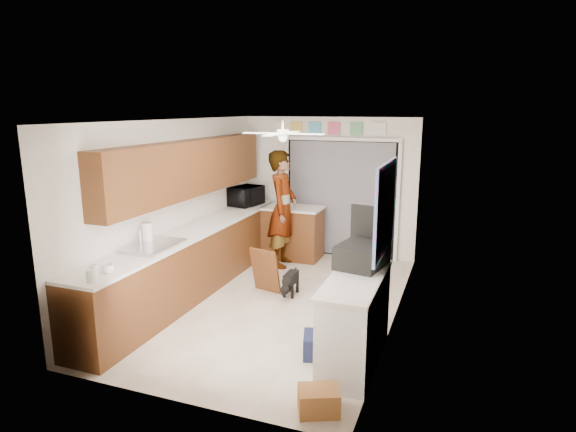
% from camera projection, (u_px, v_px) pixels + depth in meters
% --- Properties ---
extents(floor, '(5.00, 5.00, 0.00)m').
position_uv_depth(floor, '(278.00, 302.00, 6.74)').
color(floor, beige).
rests_on(floor, ground).
extents(ceiling, '(5.00, 5.00, 0.00)m').
position_uv_depth(ceiling, '(277.00, 120.00, 6.18)').
color(ceiling, white).
rests_on(ceiling, ground).
extents(wall_back, '(3.20, 0.00, 3.20)m').
position_uv_depth(wall_back, '(328.00, 187.00, 8.75)').
color(wall_back, white).
rests_on(wall_back, ground).
extents(wall_front, '(3.20, 0.00, 3.20)m').
position_uv_depth(wall_front, '(172.00, 274.00, 4.17)').
color(wall_front, white).
rests_on(wall_front, ground).
extents(wall_left, '(0.00, 5.00, 5.00)m').
position_uv_depth(wall_left, '(176.00, 207.00, 7.00)').
color(wall_left, white).
rests_on(wall_left, ground).
extents(wall_right, '(0.00, 5.00, 5.00)m').
position_uv_depth(wall_right, '(398.00, 225.00, 5.92)').
color(wall_right, white).
rests_on(wall_right, ground).
extents(left_base_cabinets, '(0.60, 4.80, 0.90)m').
position_uv_depth(left_base_cabinets, '(196.00, 261.00, 7.08)').
color(left_base_cabinets, brown).
rests_on(left_base_cabinets, floor).
extents(left_countertop, '(0.62, 4.80, 0.04)m').
position_uv_depth(left_countertop, '(195.00, 230.00, 6.97)').
color(left_countertop, white).
rests_on(left_countertop, left_base_cabinets).
extents(upper_cabinets, '(0.32, 4.00, 0.80)m').
position_uv_depth(upper_cabinets, '(191.00, 168.00, 7.01)').
color(upper_cabinets, brown).
rests_on(upper_cabinets, wall_left).
extents(sink_basin, '(0.50, 0.76, 0.06)m').
position_uv_depth(sink_basin, '(153.00, 246.00, 6.05)').
color(sink_basin, silver).
rests_on(sink_basin, left_countertop).
extents(faucet, '(0.03, 0.03, 0.22)m').
position_uv_depth(faucet, '(140.00, 238.00, 6.09)').
color(faucet, silver).
rests_on(faucet, left_countertop).
extents(peninsula_base, '(1.00, 0.60, 0.90)m').
position_uv_depth(peninsula_base, '(293.00, 233.00, 8.64)').
color(peninsula_base, brown).
rests_on(peninsula_base, floor).
extents(peninsula_top, '(1.04, 0.64, 0.04)m').
position_uv_depth(peninsula_top, '(293.00, 208.00, 8.53)').
color(peninsula_top, white).
rests_on(peninsula_top, peninsula_base).
extents(back_opening_recess, '(2.00, 0.06, 2.10)m').
position_uv_depth(back_opening_recess, '(341.00, 199.00, 8.68)').
color(back_opening_recess, black).
rests_on(back_opening_recess, wall_back).
extents(curtain_panel, '(1.90, 0.03, 2.05)m').
position_uv_depth(curtain_panel, '(340.00, 199.00, 8.64)').
color(curtain_panel, gray).
rests_on(curtain_panel, wall_back).
extents(door_trim_left, '(0.06, 0.04, 2.10)m').
position_uv_depth(door_trim_left, '(287.00, 196.00, 9.00)').
color(door_trim_left, white).
rests_on(door_trim_left, wall_back).
extents(door_trim_right, '(0.06, 0.04, 2.10)m').
position_uv_depth(door_trim_right, '(398.00, 203.00, 8.31)').
color(door_trim_right, white).
rests_on(door_trim_right, wall_back).
extents(door_trim_head, '(2.10, 0.04, 0.06)m').
position_uv_depth(door_trim_head, '(342.00, 139.00, 8.42)').
color(door_trim_head, white).
rests_on(door_trim_head, wall_back).
extents(header_frame_0, '(0.22, 0.02, 0.22)m').
position_uv_depth(header_frame_0, '(296.00, 128.00, 8.69)').
color(header_frame_0, '#E2BD4B').
rests_on(header_frame_0, wall_back).
extents(header_frame_1, '(0.22, 0.02, 0.22)m').
position_uv_depth(header_frame_1, '(315.00, 128.00, 8.57)').
color(header_frame_1, '#4CB5CC').
rests_on(header_frame_1, wall_back).
extents(header_frame_2, '(0.22, 0.02, 0.22)m').
position_uv_depth(header_frame_2, '(334.00, 128.00, 8.46)').
color(header_frame_2, '#DE5372').
rests_on(header_frame_2, wall_back).
extents(header_frame_3, '(0.22, 0.02, 0.22)m').
position_uv_depth(header_frame_3, '(356.00, 129.00, 8.32)').
color(header_frame_3, '#5DA36C').
rests_on(header_frame_3, wall_back).
extents(header_frame_4, '(0.22, 0.02, 0.22)m').
position_uv_depth(header_frame_4, '(380.00, 129.00, 8.19)').
color(header_frame_4, white).
rests_on(header_frame_4, wall_back).
extents(route66_sign, '(0.22, 0.02, 0.26)m').
position_uv_depth(route66_sign, '(278.00, 128.00, 8.81)').
color(route66_sign, silver).
rests_on(route66_sign, wall_back).
extents(right_counter_base, '(0.50, 1.40, 0.90)m').
position_uv_depth(right_counter_base, '(355.00, 321.00, 5.08)').
color(right_counter_base, white).
rests_on(right_counter_base, floor).
extents(right_counter_top, '(0.54, 1.44, 0.04)m').
position_uv_depth(right_counter_top, '(356.00, 279.00, 4.98)').
color(right_counter_top, white).
rests_on(right_counter_top, right_counter_base).
extents(abstract_painting, '(0.03, 1.15, 0.95)m').
position_uv_depth(abstract_painting, '(385.00, 208.00, 4.92)').
color(abstract_painting, '#E353C8').
rests_on(abstract_painting, wall_right).
extents(ceiling_fan, '(1.14, 1.14, 0.24)m').
position_uv_depth(ceiling_fan, '(283.00, 134.00, 6.41)').
color(ceiling_fan, white).
rests_on(ceiling_fan, ceiling).
extents(microwave, '(0.52, 0.68, 0.34)m').
position_uv_depth(microwave, '(246.00, 196.00, 8.63)').
color(microwave, black).
rests_on(microwave, left_countertop).
extents(cup, '(0.13, 0.13, 0.10)m').
position_uv_depth(cup, '(108.00, 269.00, 5.10)').
color(cup, white).
rests_on(cup, left_countertop).
extents(jar_a, '(0.11, 0.11, 0.12)m').
position_uv_depth(jar_a, '(91.00, 276.00, 4.84)').
color(jar_a, silver).
rests_on(jar_a, left_countertop).
extents(jar_b, '(0.10, 0.10, 0.12)m').
position_uv_depth(jar_b, '(94.00, 270.00, 5.02)').
color(jar_b, silver).
rests_on(jar_b, left_countertop).
extents(paper_towel_roll, '(0.17, 0.17, 0.28)m').
position_uv_depth(paper_towel_roll, '(147.00, 233.00, 6.18)').
color(paper_towel_roll, white).
rests_on(paper_towel_roll, left_countertop).
extents(suitcase, '(0.56, 0.68, 0.26)m').
position_uv_depth(suitcase, '(362.00, 255.00, 5.31)').
color(suitcase, black).
rests_on(suitcase, right_counter_top).
extents(suitcase_rim, '(0.54, 0.65, 0.02)m').
position_uv_depth(suitcase_rim, '(362.00, 264.00, 5.34)').
color(suitcase_rim, yellow).
rests_on(suitcase_rim, suitcase).
extents(suitcase_lid, '(0.42, 0.11, 0.50)m').
position_uv_depth(suitcase_lid, '(368.00, 227.00, 5.52)').
color(suitcase_lid, black).
rests_on(suitcase_lid, suitcase).
extents(cardboard_box, '(0.44, 0.39, 0.23)m').
position_uv_depth(cardboard_box, '(319.00, 401.00, 4.28)').
color(cardboard_box, '#C47B3D').
rests_on(cardboard_box, floor).
extents(navy_crate, '(0.49, 0.44, 0.25)m').
position_uv_depth(navy_crate, '(322.00, 345.00, 5.25)').
color(navy_crate, '#151A34').
rests_on(navy_crate, floor).
extents(cabinet_door_panel, '(0.48, 0.27, 0.67)m').
position_uv_depth(cabinet_door_panel, '(265.00, 271.00, 7.01)').
color(cabinet_door_panel, brown).
rests_on(cabinet_door_panel, floor).
extents(man, '(0.55, 0.76, 1.98)m').
position_uv_depth(man, '(283.00, 209.00, 8.11)').
color(man, white).
rests_on(man, floor).
extents(dog, '(0.22, 0.49, 0.38)m').
position_uv_depth(dog, '(291.00, 282.00, 6.95)').
color(dog, black).
rests_on(dog, floor).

